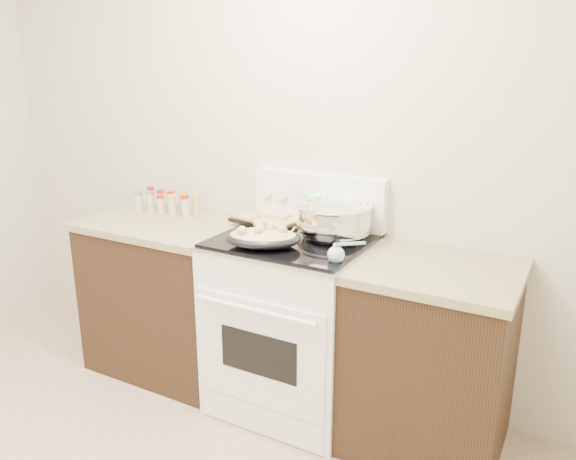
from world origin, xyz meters
The scene contains 9 objects.
counter_left centered at (-0.48, 1.43, 0.46)m, with size 0.93×0.67×0.92m.
counter_right centered at (1.08, 1.43, 0.46)m, with size 0.73×0.67×0.92m.
kitchen_range centered at (0.35, 1.42, 0.49)m, with size 0.78×0.73×1.22m.
mixing_bowl centered at (0.53, 1.53, 1.03)m, with size 0.46×0.46×0.23m.
roasting_pan centered at (0.29, 1.24, 0.99)m, with size 0.44×0.38×0.11m.
baking_sheet centered at (0.09, 1.62, 0.96)m, with size 0.42×0.33×0.06m.
wooden_spoon centered at (0.29, 1.40, 0.95)m, with size 0.10×0.26×0.04m.
blue_ladle centered at (0.68, 1.23, 0.98)m, with size 0.09×0.27×0.10m.
spice_jars centered at (-0.61, 1.58, 0.98)m, with size 0.40×0.15×0.13m.
Camera 1 is at (1.64, -0.95, 1.79)m, focal length 35.00 mm.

